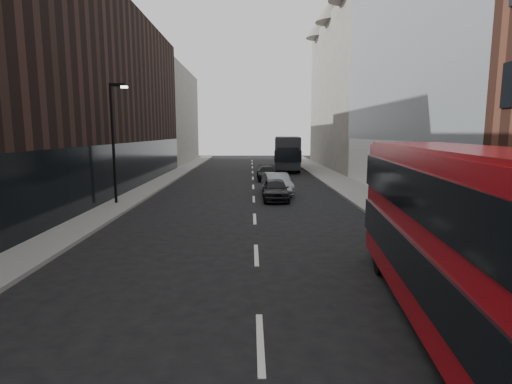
{
  "coord_description": "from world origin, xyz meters",
  "views": [
    {
      "loc": [
        -0.19,
        -5.75,
        4.34
      ],
      "look_at": [
        -0.03,
        6.51,
        2.5
      ],
      "focal_mm": 28.0,
      "sensor_mm": 36.0,
      "label": 1
    }
  ],
  "objects_px": {
    "street_lamp": "(114,135)",
    "car_a": "(275,189)",
    "grey_bus": "(287,152)",
    "car_b": "(277,184)",
    "car_c": "(267,173)",
    "red_bus": "(457,228)"
  },
  "relations": [
    {
      "from": "street_lamp",
      "to": "car_b",
      "type": "distance_m",
      "value": 11.29
    },
    {
      "from": "grey_bus",
      "to": "car_c",
      "type": "bearing_deg",
      "value": -100.67
    },
    {
      "from": "street_lamp",
      "to": "car_a",
      "type": "height_order",
      "value": "street_lamp"
    },
    {
      "from": "red_bus",
      "to": "grey_bus",
      "type": "relative_size",
      "value": 0.84
    },
    {
      "from": "street_lamp",
      "to": "red_bus",
      "type": "relative_size",
      "value": 0.69
    },
    {
      "from": "car_a",
      "to": "car_b",
      "type": "bearing_deg",
      "value": 83.87
    },
    {
      "from": "car_a",
      "to": "street_lamp",
      "type": "bearing_deg",
      "value": -170.07
    },
    {
      "from": "street_lamp",
      "to": "grey_bus",
      "type": "bearing_deg",
      "value": 62.17
    },
    {
      "from": "grey_bus",
      "to": "car_a",
      "type": "height_order",
      "value": "grey_bus"
    },
    {
      "from": "street_lamp",
      "to": "red_bus",
      "type": "xyz_separation_m",
      "value": [
        12.6,
        -15.19,
        -1.95
      ]
    },
    {
      "from": "car_b",
      "to": "car_c",
      "type": "relative_size",
      "value": 1.03
    },
    {
      "from": "grey_bus",
      "to": "car_b",
      "type": "relative_size",
      "value": 2.68
    },
    {
      "from": "street_lamp",
      "to": "car_b",
      "type": "xyz_separation_m",
      "value": [
        9.88,
        4.25,
        -3.44
      ]
    },
    {
      "from": "car_b",
      "to": "grey_bus",
      "type": "bearing_deg",
      "value": 75.65
    },
    {
      "from": "car_a",
      "to": "car_b",
      "type": "height_order",
      "value": "car_b"
    },
    {
      "from": "red_bus",
      "to": "car_b",
      "type": "height_order",
      "value": "red_bus"
    },
    {
      "from": "street_lamp",
      "to": "car_a",
      "type": "relative_size",
      "value": 1.71
    },
    {
      "from": "street_lamp",
      "to": "car_a",
      "type": "bearing_deg",
      "value": 10.06
    },
    {
      "from": "grey_bus",
      "to": "street_lamp",
      "type": "bearing_deg",
      "value": -113.91
    },
    {
      "from": "street_lamp",
      "to": "car_c",
      "type": "bearing_deg",
      "value": 53.01
    },
    {
      "from": "street_lamp",
      "to": "car_c",
      "type": "xyz_separation_m",
      "value": [
        9.5,
        12.61,
        -3.55
      ]
    },
    {
      "from": "red_bus",
      "to": "grey_bus",
      "type": "distance_m",
      "value": 38.42
    }
  ]
}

